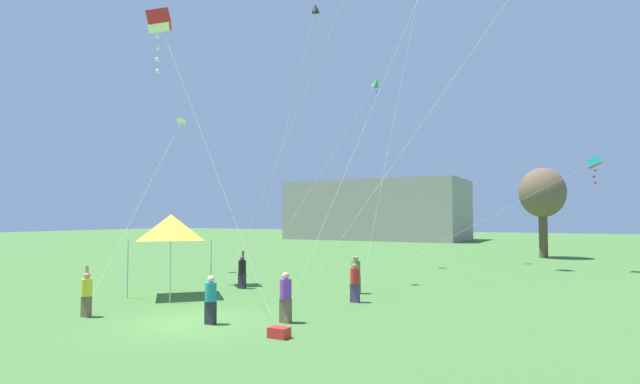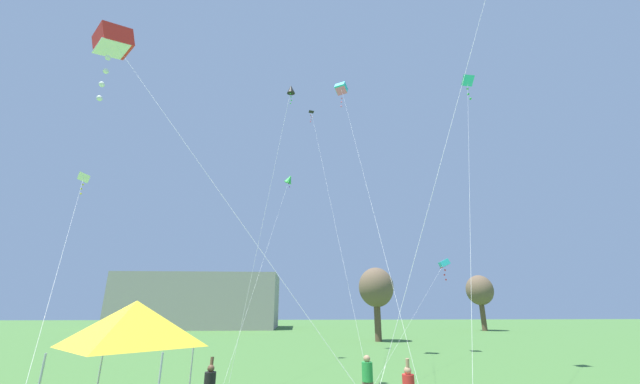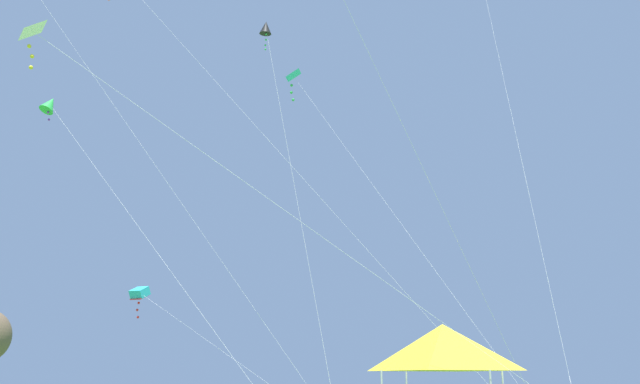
# 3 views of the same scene
# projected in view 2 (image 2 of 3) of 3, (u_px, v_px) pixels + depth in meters

# --- Properties ---
(distant_building) EXTENTS (27.76, 13.92, 9.41)m
(distant_building) POSITION_uv_depth(u_px,v_px,m) (201.00, 301.00, 65.37)
(distant_building) COLOR gray
(distant_building) RESTS_ON ground
(tree_far_left) EXTENTS (4.35, 4.35, 8.78)m
(tree_far_left) POSITION_uv_depth(u_px,v_px,m) (480.00, 291.00, 59.41)
(tree_far_left) COLOR brown
(tree_far_left) RESTS_ON ground
(tree_far_centre) EXTENTS (3.99, 3.99, 8.05)m
(tree_far_centre) POSITION_uv_depth(u_px,v_px,m) (376.00, 288.00, 41.14)
(tree_far_centre) COLOR brown
(tree_far_centre) RESTS_ON ground
(festival_tent) EXTENTS (2.89, 2.89, 3.77)m
(festival_tent) POSITION_uv_depth(u_px,v_px,m) (134.00, 323.00, 9.58)
(festival_tent) COLOR #B7B7BC
(festival_tent) RESTS_ON ground
(person_green_shirt) EXTENTS (0.42, 0.42, 1.79)m
(person_green_shirt) POSITION_uv_depth(u_px,v_px,m) (368.00, 378.00, 13.89)
(person_green_shirt) COLOR brown
(person_green_shirt) RESTS_ON ground
(kite_cyan_delta_0) EXTENTS (9.43, 14.33, 19.74)m
(kite_cyan_delta_0) POSITION_uv_depth(u_px,v_px,m) (467.00, 82.00, 25.92)
(kite_cyan_delta_0) COLOR silver
(kite_cyan_delta_0) RESTS_ON ground
(kite_green_diamond_1) EXTENTS (2.56, 12.95, 13.92)m
(kite_green_diamond_1) POSITION_uv_depth(u_px,v_px,m) (289.00, 179.00, 28.71)
(kite_green_diamond_1) COLOR silver
(kite_green_diamond_1) RESTS_ON ground
(kite_black_diamond_2) EXTENTS (2.19, 3.98, 15.62)m
(kite_black_diamond_2) POSITION_uv_depth(u_px,v_px,m) (291.00, 90.00, 20.11)
(kite_black_diamond_2) COLOR silver
(kite_black_diamond_2) RESTS_ON ground
(kite_black_delta_3) EXTENTS (2.32, 17.17, 22.81)m
(kite_black_delta_3) POSITION_uv_depth(u_px,v_px,m) (312.00, 115.00, 35.81)
(kite_black_delta_3) COLOR silver
(kite_black_delta_3) RESTS_ON ground
(kite_red_box_4) EXTENTS (11.96, 5.95, 15.10)m
(kite_red_box_4) POSITION_uv_depth(u_px,v_px,m) (113.00, 43.00, 15.38)
(kite_red_box_4) COLOR silver
(kite_red_box_4) RESTS_ON ground
(kite_white_delta_5) EXTENTS (7.96, 13.22, 10.38)m
(kite_white_delta_5) POSITION_uv_depth(u_px,v_px,m) (83.00, 180.00, 18.46)
(kite_white_delta_5) COLOR silver
(kite_white_delta_5) RESTS_ON ground
(kite_cyan_box_6) EXTENTS (1.36, 20.43, 23.38)m
(kite_cyan_box_6) POSITION_uv_depth(u_px,v_px,m) (341.00, 89.00, 32.88)
(kite_cyan_box_6) COLOR silver
(kite_cyan_box_6) RESTS_ON ground
(kite_cyan_box_7) EXTENTS (11.29, 17.41, 7.78)m
(kite_cyan_box_7) POSITION_uv_depth(u_px,v_px,m) (444.00, 264.00, 31.89)
(kite_cyan_box_7) COLOR silver
(kite_cyan_box_7) RESTS_ON ground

